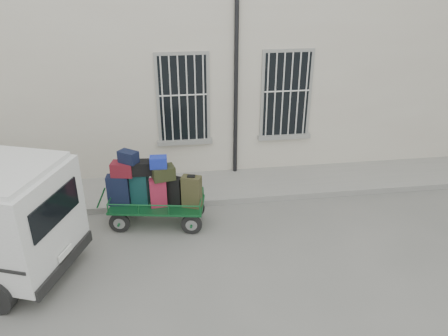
% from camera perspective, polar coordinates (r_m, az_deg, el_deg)
% --- Properties ---
extents(ground, '(80.00, 80.00, 0.00)m').
position_cam_1_polar(ground, '(9.59, -1.38, -9.06)').
color(ground, slate).
rests_on(ground, ground).
extents(building, '(24.00, 5.15, 6.00)m').
position_cam_1_polar(building, '(13.60, -4.35, 15.08)').
color(building, beige).
rests_on(building, ground).
extents(sidewalk, '(24.00, 1.70, 0.15)m').
position_cam_1_polar(sidewalk, '(11.42, -2.69, -2.54)').
color(sidewalk, gray).
rests_on(sidewalk, ground).
extents(luggage_cart, '(2.47, 1.28, 1.79)m').
position_cam_1_polar(luggage_cart, '(9.70, -9.36, -2.74)').
color(luggage_cart, black).
rests_on(luggage_cart, ground).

